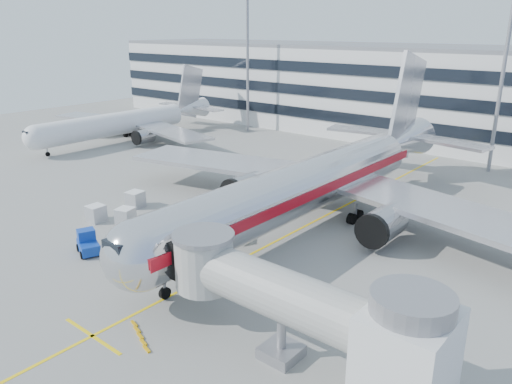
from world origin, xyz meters
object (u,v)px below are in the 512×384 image
Objects in this scene: baggage_tug at (88,243)px; cargo_container_right at (125,216)px; cargo_container_left at (135,199)px; cargo_container_front at (96,213)px; main_jet at (317,181)px; ramp_worker at (119,247)px; belt_loader at (225,228)px.

baggage_tug reaches higher than cargo_container_right.
cargo_container_left is at bearing 131.74° from cargo_container_right.
cargo_container_left is at bearing 94.99° from cargo_container_front.
cargo_container_front is (-5.84, 4.65, -0.02)m from baggage_tug.
main_jet is 19.80m from ramp_worker.
cargo_container_right is at bearing 26.34° from cargo_container_front.
cargo_container_left reaches higher than cargo_container_right.
baggage_tug is 1.80× the size of cargo_container_front.
cargo_container_front is (-2.89, -1.43, 0.01)m from cargo_container_right.
baggage_tug is 1.56× the size of cargo_container_right.
cargo_container_front is at bearing 141.44° from baggage_tug.
cargo_container_left is (-6.29, 9.83, 0.01)m from baggage_tug.
belt_loader reaches higher than ramp_worker.
cargo_container_left is at bearing 122.59° from baggage_tug.
cargo_container_right is 1.16× the size of cargo_container_front.
ramp_worker is (-3.34, -9.49, 0.40)m from belt_loader.
belt_loader is at bearing 25.63° from cargo_container_front.
cargo_container_right is at bearing -154.59° from belt_loader.
cargo_container_left is 1.12× the size of cargo_container_front.
cargo_container_front reaches higher than cargo_container_right.
cargo_container_left is 0.96× the size of cargo_container_right.
main_jet reaches higher than cargo_container_left.
baggage_tug is 1.46× the size of ramp_worker.
ramp_worker is (6.05, -5.04, 0.20)m from cargo_container_right.
cargo_container_left is 0.91× the size of ramp_worker.
main_jet is at bearing 59.51° from baggage_tug.
baggage_tug reaches higher than cargo_container_front.
cargo_container_right is (-9.38, -4.46, 0.20)m from belt_loader.
cargo_container_right is at bearing -48.26° from cargo_container_left.
belt_loader is 1.56× the size of baggage_tug.
cargo_container_left is at bearing 116.95° from ramp_worker.
main_jet is at bearing 27.44° from cargo_container_left.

